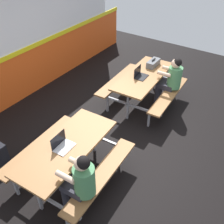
% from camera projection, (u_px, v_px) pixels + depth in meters
% --- Properties ---
extents(ground_plane, '(10.00, 10.00, 0.02)m').
position_uv_depth(ground_plane, '(115.00, 135.00, 5.37)').
color(ground_plane, black).
extents(accent_backdrop, '(8.00, 0.14, 2.60)m').
position_uv_depth(accent_backdrop, '(16.00, 48.00, 5.78)').
color(accent_backdrop, '#E55119').
rests_on(accent_backdrop, ground).
extents(picnic_table_left, '(1.84, 1.63, 0.74)m').
position_uv_depth(picnic_table_left, '(68.00, 153.00, 4.18)').
color(picnic_table_left, '#9E6B3D').
rests_on(picnic_table_left, ground).
extents(picnic_table_right, '(1.84, 1.63, 0.74)m').
position_uv_depth(picnic_table_right, '(143.00, 81.00, 5.94)').
color(picnic_table_right, '#9E6B3D').
rests_on(picnic_table_right, ground).
extents(student_nearer, '(0.37, 0.53, 1.21)m').
position_uv_depth(student_nearer, '(80.00, 180.00, 3.59)').
color(student_nearer, '#2D2D38').
rests_on(student_nearer, ground).
extents(student_further, '(0.37, 0.53, 1.21)m').
position_uv_depth(student_further, '(171.00, 78.00, 5.78)').
color(student_further, '#2D2D38').
rests_on(student_further, ground).
extents(laptop_silver, '(0.33, 0.23, 0.22)m').
position_uv_depth(laptop_silver, '(62.00, 145.00, 4.02)').
color(laptop_silver, silver).
rests_on(laptop_silver, picnic_table_left).
extents(laptop_dark, '(0.33, 0.23, 0.22)m').
position_uv_depth(laptop_dark, '(140.00, 75.00, 5.75)').
color(laptop_dark, black).
rests_on(laptop_dark, picnic_table_right).
extents(toolbox_grey, '(0.40, 0.18, 0.18)m').
position_uv_depth(toolbox_grey, '(153.00, 63.00, 6.14)').
color(toolbox_grey, '#595B60').
rests_on(toolbox_grey, picnic_table_right).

